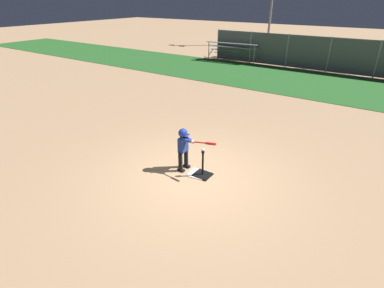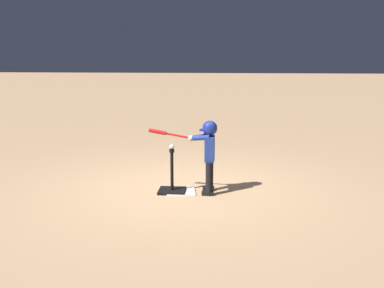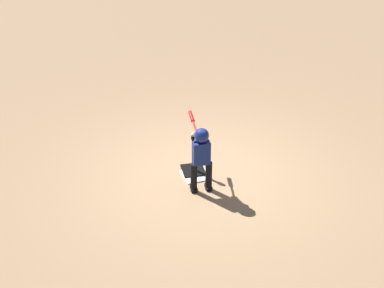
{
  "view_description": "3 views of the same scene",
  "coord_description": "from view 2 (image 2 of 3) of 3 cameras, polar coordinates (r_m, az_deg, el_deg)",
  "views": [
    {
      "loc": [
        3.51,
        -5.2,
        4.01
      ],
      "look_at": [
        -0.14,
        0.12,
        0.82
      ],
      "focal_mm": 28.0,
      "sensor_mm": 36.0,
      "label": 1
    },
    {
      "loc": [
        -0.75,
        6.83,
        2.11
      ],
      "look_at": [
        -0.19,
        0.37,
        0.81
      ],
      "focal_mm": 42.0,
      "sensor_mm": 36.0,
      "label": 2
    },
    {
      "loc": [
        -7.44,
        1.74,
        4.94
      ],
      "look_at": [
        -0.31,
        0.29,
        0.8
      ],
      "focal_mm": 50.0,
      "sensor_mm": 36.0,
      "label": 3
    }
  ],
  "objects": [
    {
      "name": "batter_child",
      "position": [
        6.82,
        1.95,
        -0.47
      ],
      "size": [
        1.05,
        0.35,
        1.13
      ],
      "color": "black",
      "rests_on": "ground_plane"
    },
    {
      "name": "ground_plane",
      "position": [
        7.19,
        -1.24,
        -5.73
      ],
      "size": [
        90.0,
        90.0,
        0.0
      ],
      "primitive_type": "plane",
      "color": "tan"
    },
    {
      "name": "baseball",
      "position": [
        6.86,
        -2.59,
        -0.35
      ],
      "size": [
        0.07,
        0.07,
        0.07
      ],
      "primitive_type": "sphere",
      "color": "white",
      "rests_on": "batting_tee"
    },
    {
      "name": "batting_tee",
      "position": [
        7.01,
        -2.55,
        -5.35
      ],
      "size": [
        0.42,
        0.37,
        0.69
      ],
      "color": "black",
      "rests_on": "ground_plane"
    },
    {
      "name": "home_plate",
      "position": [
        7.04,
        -1.43,
        -6.03
      ],
      "size": [
        0.5,
        0.5,
        0.02
      ],
      "primitive_type": "cube",
      "rotation": [
        0.0,
        0.0,
        0.15
      ],
      "color": "white",
      "rests_on": "ground_plane"
    }
  ]
}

